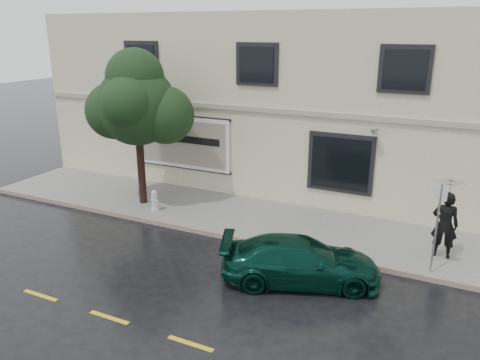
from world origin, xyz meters
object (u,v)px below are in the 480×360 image
at_px(street_tree, 137,106).
at_px(fire_hydrant, 155,200).
at_px(car, 300,261).
at_px(pedestrian, 445,225).

xyz_separation_m(street_tree, fire_hydrant, (0.87, -0.47, -3.26)).
bearing_deg(car, pedestrian, -69.96).
bearing_deg(fire_hydrant, car, -20.94).
relative_size(pedestrian, street_tree, 0.39).
distance_m(street_tree, fire_hydrant, 3.41).
bearing_deg(pedestrian, street_tree, -0.12).
bearing_deg(pedestrian, fire_hydrant, 2.75).
bearing_deg(car, street_tree, 47.98).
bearing_deg(street_tree, car, -21.18).
xyz_separation_m(car, pedestrian, (3.29, 2.85, 0.53)).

